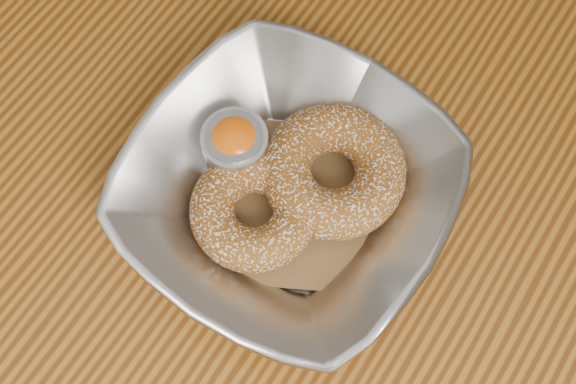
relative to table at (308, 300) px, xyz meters
The scene contains 7 objects.
ground_plane 0.65m from the table, ahead, with size 4.00×4.00×0.00m, color #565659.
table is the anchor object (origin of this frame).
serving_bowl 0.14m from the table, 141.34° to the left, with size 0.25×0.25×0.06m, color #B3B5BA.
parchment 0.12m from the table, 141.34° to the left, with size 0.14×0.14×0.00m, color brown.
donut_back 0.15m from the table, 111.20° to the left, with size 0.12×0.12×0.04m, color brown.
donut_front 0.14m from the table, 169.02° to the left, with size 0.10×0.10×0.04m, color brown.
ramekin 0.18m from the table, 155.83° to the left, with size 0.05×0.05×0.05m.
Camera 1 is at (0.06, -0.12, 1.28)m, focal length 42.00 mm.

